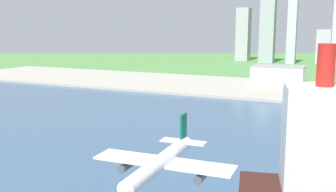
{
  "coord_description": "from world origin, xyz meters",
  "views": [
    {
      "loc": [
        54.33,
        82.89,
        63.07
      ],
      "look_at": [
        -15.61,
        230.86,
        34.75
      ],
      "focal_mm": 42.12,
      "sensor_mm": 36.0,
      "label": 1
    }
  ],
  "objects": [
    {
      "name": "ground_plane",
      "position": [
        0.0,
        300.0,
        0.0
      ],
      "size": [
        2400.0,
        2400.0,
        0.0
      ],
      "primitive_type": "plane",
      "color": "#4F8644"
    },
    {
      "name": "industrial_pier",
      "position": [
        0.0,
        490.0,
        1.25
      ],
      "size": [
        840.0,
        140.0,
        2.5
      ],
      "primitive_type": "cube",
      "color": "#A6A294",
      "rests_on": "ground"
    },
    {
      "name": "water_bay",
      "position": [
        0.0,
        240.0,
        0.07
      ],
      "size": [
        840.0,
        360.0,
        0.15
      ],
      "primitive_type": "cube",
      "color": "#385675",
      "rests_on": "ground"
    },
    {
      "name": "warehouse_main",
      "position": [
        -20.29,
        526.63,
        12.33
      ],
      "size": [
        56.15,
        34.39,
        19.62
      ],
      "color": "white",
      "rests_on": "industrial_pier"
    },
    {
      "name": "airplane_landing",
      "position": [
        13.35,
        165.12,
        30.57
      ],
      "size": [
        36.21,
        40.51,
        12.43
      ],
      "color": "white"
    }
  ]
}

